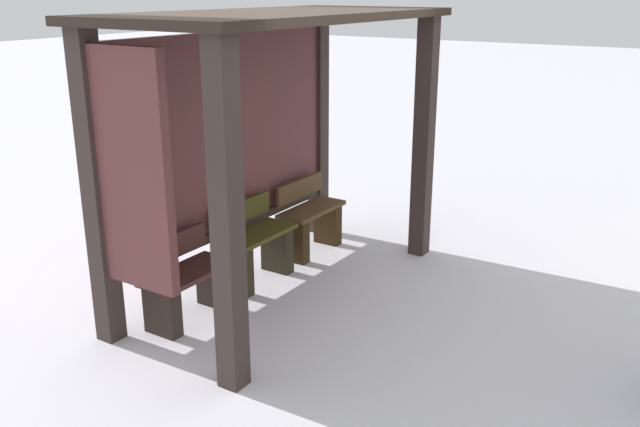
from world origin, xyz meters
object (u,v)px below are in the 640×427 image
(bench_right_inside, at_px, (310,221))
(bus_shelter, at_px, (251,107))
(bench_center_inside, at_px, (255,248))
(bench_left_inside, at_px, (187,284))

(bench_right_inside, bearing_deg, bus_shelter, -174.35)
(bench_right_inside, bearing_deg, bench_center_inside, 179.97)
(bus_shelter, bearing_deg, bench_center_inside, 39.30)
(bus_shelter, height_order, bench_center_inside, bus_shelter)
(bench_center_inside, height_order, bench_right_inside, bench_center_inside)
(bus_shelter, distance_m, bench_left_inside, 1.60)
(bench_left_inside, distance_m, bench_right_inside, 1.85)
(bench_center_inside, bearing_deg, bench_left_inside, 179.89)
(bench_left_inside, bearing_deg, bench_right_inside, -0.07)
(bench_left_inside, relative_size, bench_right_inside, 1.00)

